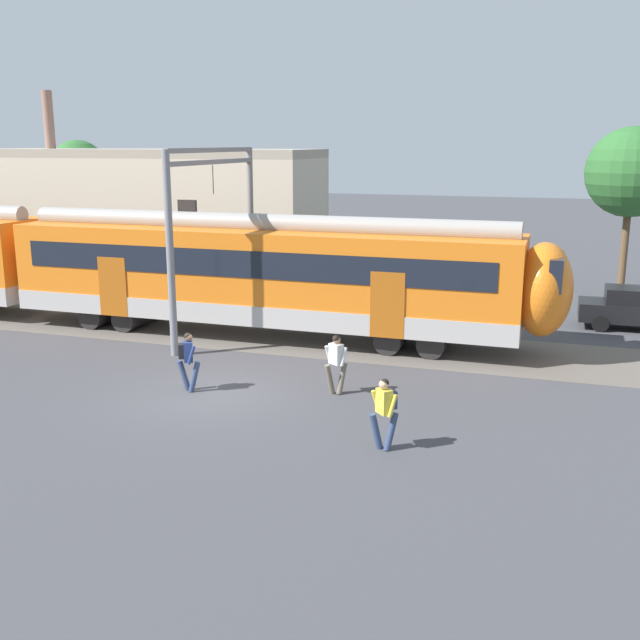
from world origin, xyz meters
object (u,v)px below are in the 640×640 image
pedestrian_navy (188,357)px  pedestrian_white (336,360)px  pedestrian_yellow (385,407)px  parked_car_black (636,308)px

pedestrian_navy → pedestrian_white: 4.07m
pedestrian_navy → pedestrian_yellow: same height
pedestrian_navy → parked_car_black: pedestrian_navy is taller
parked_car_black → pedestrian_navy: bearing=-137.1°
pedestrian_white → parked_car_black: size_ratio=0.41×
pedestrian_white → parked_car_black: 13.31m
pedestrian_navy → pedestrian_yellow: bearing=-20.4°
pedestrian_yellow → parked_car_black: (6.19, 13.68, -0.21)m
pedestrian_navy → pedestrian_white: bearing=14.6°
pedestrian_yellow → parked_car_black: 15.02m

